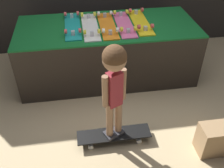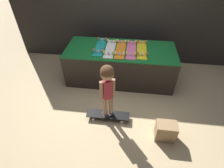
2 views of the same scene
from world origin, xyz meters
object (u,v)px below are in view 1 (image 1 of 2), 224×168
at_px(skateboard_teal_on_rack, 73,25).
at_px(skateboard_on_floor, 114,135).
at_px(skateboard_pink_on_rack, 124,24).
at_px(skateboard_orange_on_rack, 107,25).
at_px(storage_box, 215,139).
at_px(child, 114,77).
at_px(skateboard_yellow_on_rack, 140,21).
at_px(skateboard_white_on_rack, 90,26).

bearing_deg(skateboard_teal_on_rack, skateboard_on_floor, -75.09).
bearing_deg(skateboard_pink_on_rack, skateboard_orange_on_rack, -178.23).
bearing_deg(storage_box, child, 163.88).
height_order(skateboard_orange_on_rack, skateboard_on_floor, skateboard_orange_on_rack).
height_order(skateboard_teal_on_rack, storage_box, skateboard_teal_on_rack).
bearing_deg(skateboard_on_floor, skateboard_yellow_on_rack, 66.52).
height_order(skateboard_white_on_rack, child, child).
relative_size(skateboard_teal_on_rack, child, 0.73).
distance_m(skateboard_orange_on_rack, storage_box, 1.75).
height_order(skateboard_on_floor, storage_box, storage_box).
xyz_separation_m(skateboard_orange_on_rack, storage_box, (0.84, -1.43, -0.58)).
bearing_deg(skateboard_yellow_on_rack, skateboard_orange_on_rack, -174.95).
distance_m(skateboard_on_floor, child, 0.73).
bearing_deg(skateboard_orange_on_rack, child, -94.90).
bearing_deg(skateboard_pink_on_rack, skateboard_on_floor, -104.87).
bearing_deg(child, skateboard_pink_on_rack, 50.66).
relative_size(skateboard_pink_on_rack, skateboard_on_floor, 1.00).
bearing_deg(skateboard_teal_on_rack, skateboard_pink_on_rack, -3.61).
distance_m(skateboard_orange_on_rack, skateboard_pink_on_rack, 0.21).
distance_m(skateboard_teal_on_rack, skateboard_yellow_on_rack, 0.84).
bearing_deg(skateboard_teal_on_rack, child, -75.09).
bearing_deg(skateboard_pink_on_rack, skateboard_teal_on_rack, 176.39).
relative_size(skateboard_teal_on_rack, skateboard_orange_on_rack, 1.00).
relative_size(skateboard_orange_on_rack, child, 0.73).
height_order(skateboard_orange_on_rack, skateboard_yellow_on_rack, same).
bearing_deg(child, storage_box, -40.59).
bearing_deg(child, skateboard_on_floor, -114.47).
xyz_separation_m(skateboard_pink_on_rack, storage_box, (0.63, -1.43, -0.58)).
height_order(skateboard_teal_on_rack, skateboard_white_on_rack, same).
height_order(skateboard_orange_on_rack, skateboard_pink_on_rack, same).
bearing_deg(storage_box, skateboard_pink_on_rack, 113.67).
relative_size(skateboard_yellow_on_rack, skateboard_on_floor, 1.00).
distance_m(skateboard_on_floor, storage_box, 0.98).
bearing_deg(skateboard_pink_on_rack, skateboard_white_on_rack, -178.48).
distance_m(skateboard_pink_on_rack, skateboard_on_floor, 1.38).
bearing_deg(skateboard_teal_on_rack, skateboard_yellow_on_rack, -0.62).
distance_m(skateboard_white_on_rack, skateboard_orange_on_rack, 0.21).
height_order(skateboard_teal_on_rack, child, child).
xyz_separation_m(skateboard_teal_on_rack, skateboard_yellow_on_rack, (0.84, -0.01, 0.00)).
distance_m(skateboard_yellow_on_rack, child, 1.30).
height_order(skateboard_white_on_rack, skateboard_pink_on_rack, same).
xyz_separation_m(skateboard_teal_on_rack, skateboard_orange_on_rack, (0.42, -0.05, 0.00)).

